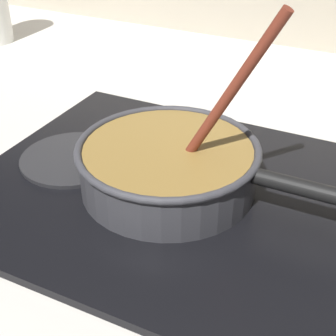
% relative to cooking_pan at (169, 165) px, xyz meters
% --- Properties ---
extents(ground, '(2.40, 1.60, 0.04)m').
position_rel_cooking_pan_xyz_m(ground, '(-0.14, -0.07, -0.07)').
color(ground, beige).
extents(hob_plate, '(0.56, 0.48, 0.01)m').
position_rel_cooking_pan_xyz_m(hob_plate, '(-0.00, 0.00, -0.04)').
color(hob_plate, black).
rests_on(hob_plate, ground).
extents(burner_ring, '(0.18, 0.18, 0.01)m').
position_rel_cooking_pan_xyz_m(burner_ring, '(-0.00, 0.00, -0.03)').
color(burner_ring, '#592D0C').
rests_on(burner_ring, hob_plate).
extents(spare_burner, '(0.16, 0.16, 0.01)m').
position_rel_cooking_pan_xyz_m(spare_burner, '(-0.17, 0.00, -0.03)').
color(spare_burner, '#262628').
rests_on(spare_burner, hob_plate).
extents(cooking_pan, '(0.38, 0.26, 0.27)m').
position_rel_cooking_pan_xyz_m(cooking_pan, '(0.00, 0.00, 0.00)').
color(cooking_pan, '#38383D').
rests_on(cooking_pan, hob_plate).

